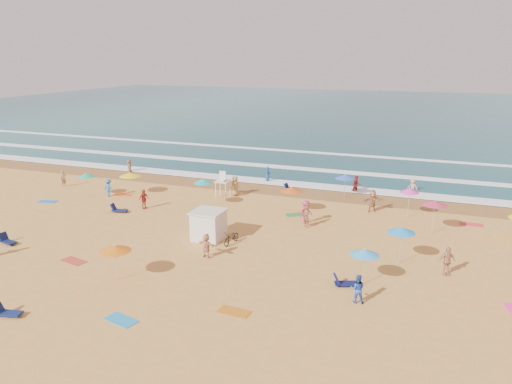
% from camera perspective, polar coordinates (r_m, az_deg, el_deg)
% --- Properties ---
extents(ground, '(220.00, 220.00, 0.00)m').
position_cam_1_polar(ground, '(37.92, -5.03, -4.27)').
color(ground, gold).
rests_on(ground, ground).
extents(ocean, '(220.00, 140.00, 0.18)m').
position_cam_1_polar(ocean, '(117.81, 13.17, 8.86)').
color(ocean, '#0C4756').
rests_on(ocean, ground).
extents(wet_sand, '(220.00, 220.00, 0.00)m').
position_cam_1_polar(wet_sand, '(48.94, 1.31, 0.35)').
color(wet_sand, olive).
rests_on(wet_sand, ground).
extents(surf_foam, '(200.00, 18.70, 0.05)m').
position_cam_1_polar(surf_foam, '(57.06, 4.28, 2.60)').
color(surf_foam, white).
rests_on(surf_foam, ground).
extents(cabana, '(2.00, 2.00, 2.00)m').
position_cam_1_polar(cabana, '(35.71, -5.44, -3.85)').
color(cabana, silver).
rests_on(cabana, ground).
extents(cabana_roof, '(2.20, 2.20, 0.12)m').
position_cam_1_polar(cabana_roof, '(35.37, -5.48, -2.22)').
color(cabana_roof, silver).
rests_on(cabana_roof, cabana).
extents(bicycle, '(0.89, 1.88, 0.95)m').
position_cam_1_polar(bicycle, '(34.87, -2.81, -5.19)').
color(bicycle, black).
rests_on(bicycle, ground).
extents(lifeguard_stand, '(1.20, 1.20, 2.10)m').
position_cam_1_polar(lifeguard_stand, '(45.87, -3.80, 0.64)').
color(lifeguard_stand, white).
rests_on(lifeguard_stand, ground).
extents(beach_umbrellas, '(54.41, 24.22, 0.81)m').
position_cam_1_polar(beach_umbrellas, '(37.32, 5.73, -1.27)').
color(beach_umbrellas, '#FDFF1A').
rests_on(beach_umbrellas, ground).
extents(loungers, '(46.29, 28.69, 0.34)m').
position_cam_1_polar(loungers, '(32.39, 6.94, -7.54)').
color(loungers, '#0D1745').
rests_on(loungers, ground).
extents(towels, '(42.63, 24.32, 0.03)m').
position_cam_1_polar(towels, '(37.26, -13.22, -4.97)').
color(towels, '#D5541A').
rests_on(towels, ground).
extents(beachgoers, '(39.29, 27.44, 2.14)m').
position_cam_1_polar(beachgoers, '(41.33, -0.96, -1.34)').
color(beachgoers, brown).
rests_on(beachgoers, ground).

